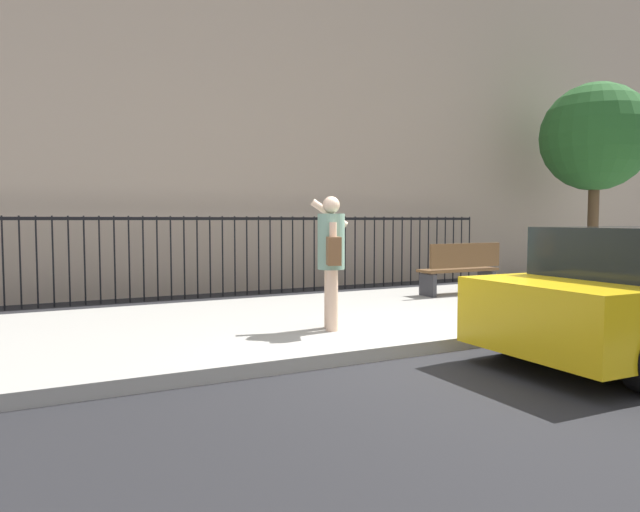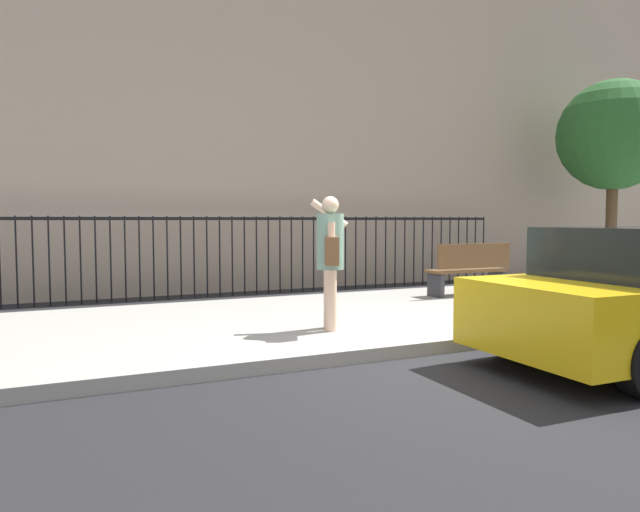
% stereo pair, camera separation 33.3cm
% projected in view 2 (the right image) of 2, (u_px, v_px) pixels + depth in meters
% --- Properties ---
extents(ground_plane, '(60.00, 60.00, 0.00)m').
position_uv_depth(ground_plane, '(417.00, 357.00, 6.46)').
color(ground_plane, black).
extents(sidewalk, '(28.00, 4.40, 0.15)m').
position_uv_depth(sidewalk, '(331.00, 320.00, 8.45)').
color(sidewalk, '#9E9B93').
rests_on(sidewalk, ground).
extents(building_facade, '(28.00, 4.00, 10.91)m').
position_uv_depth(building_facade, '(215.00, 55.00, 13.81)').
color(building_facade, tan).
rests_on(building_facade, ground).
extents(iron_fence, '(12.03, 0.04, 1.60)m').
position_uv_depth(iron_fence, '(250.00, 245.00, 11.73)').
color(iron_fence, black).
rests_on(iron_fence, ground).
extents(pedestrian_on_phone, '(0.54, 0.72, 1.67)m').
position_uv_depth(pedestrian_on_phone, '(330.00, 253.00, 7.21)').
color(pedestrian_on_phone, beige).
rests_on(pedestrian_on_phone, sidewalk).
extents(street_bench, '(1.60, 0.45, 0.95)m').
position_uv_depth(street_bench, '(470.00, 268.00, 10.56)').
color(street_bench, brown).
rests_on(street_bench, sidewalk).
extents(street_tree_near, '(2.63, 2.63, 4.87)m').
position_uv_depth(street_tree_near, '(614.00, 136.00, 13.90)').
color(street_tree_near, '#4C3823').
rests_on(street_tree_near, ground).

